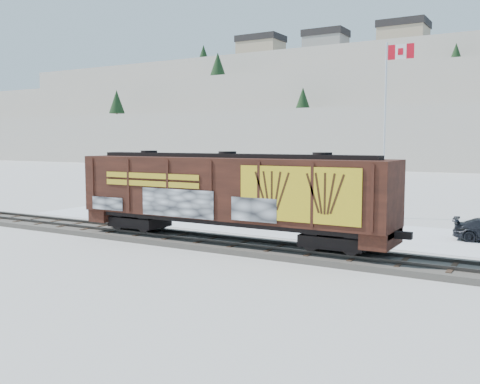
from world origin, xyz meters
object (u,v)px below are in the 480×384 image
Objects in this scene: car_silver at (266,215)px; car_white at (288,213)px; hopper_railcar at (227,191)px; flagpole at (386,153)px.

car_white is (0.77, 1.55, -0.03)m from car_silver.
hopper_railcar is 8.29m from car_white.
car_white is at bearing -21.91° from car_silver.
flagpole is 2.73× the size of car_silver.
car_white is (-0.38, 8.02, -2.08)m from hopper_railcar.
flagpole reaches higher than car_white.
hopper_railcar is 3.82× the size of car_white.
car_silver reaches higher than car_white.
car_silver is 1.00× the size of car_white.
car_white is (-4.40, -6.48, -3.77)m from flagpole.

